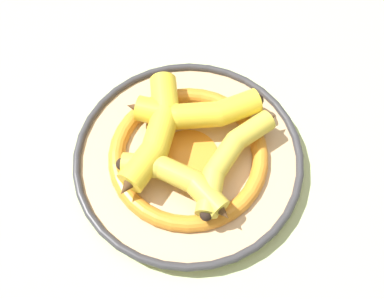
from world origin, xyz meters
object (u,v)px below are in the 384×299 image
at_px(banana_b, 177,179).
at_px(banana_c, 156,133).
at_px(banana_a, 231,157).
at_px(banana_d, 196,112).
at_px(decorative_bowl, 192,156).

relative_size(banana_b, banana_c, 0.94).
relative_size(banana_a, banana_c, 1.09).
bearing_deg(banana_a, banana_d, -113.71).
bearing_deg(banana_d, banana_a, -60.51).
xyz_separation_m(banana_c, banana_d, (-0.07, 0.00, -0.00)).
distance_m(banana_b, banana_c, 0.08).
bearing_deg(banana_b, banana_a, -128.78).
bearing_deg(decorative_bowl, banana_c, -53.00).
bearing_deg(banana_d, banana_b, -107.56).
bearing_deg(banana_c, banana_d, -44.52).
distance_m(banana_a, banana_c, 0.11).
distance_m(banana_a, banana_d, 0.09).
relative_size(banana_c, banana_d, 0.91).
bearing_deg(banana_d, decorative_bowl, -99.78).
height_order(banana_b, banana_d, banana_d).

